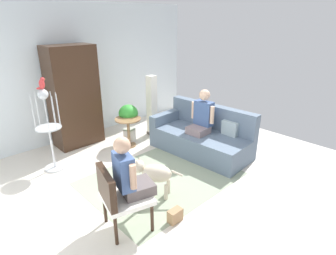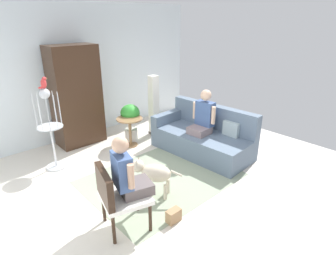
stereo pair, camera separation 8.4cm
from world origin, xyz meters
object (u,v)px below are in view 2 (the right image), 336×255
at_px(person_on_armchair, 127,172).
at_px(parrot, 44,83).
at_px(person_on_couch, 203,116).
at_px(column_lamp, 154,106).
at_px(dog, 153,173).
at_px(handbag, 174,216).
at_px(armchair, 116,194).
at_px(bird_cage_stand, 50,127).
at_px(round_end_table, 130,127).
at_px(armoire_cabinet, 76,96).
at_px(couch, 203,137).
at_px(potted_plant, 130,119).

relative_size(person_on_armchair, parrot, 4.18).
bearing_deg(person_on_couch, column_lamp, 93.93).
height_order(dog, parrot, parrot).
relative_size(person_on_armchair, handbag, 3.99).
bearing_deg(column_lamp, parrot, 179.89).
bearing_deg(armchair, person_on_couch, 16.41).
bearing_deg(parrot, dog, -67.68).
bearing_deg(bird_cage_stand, armchair, -91.08).
xyz_separation_m(parrot, column_lamp, (2.33, -0.00, -0.88)).
relative_size(armchair, handbag, 4.42).
bearing_deg(armchair, handbag, -32.10).
bearing_deg(round_end_table, person_on_armchair, -125.78).
bearing_deg(dog, armchair, -161.38).
height_order(person_on_armchair, bird_cage_stand, bird_cage_stand).
height_order(column_lamp, armoire_cabinet, armoire_cabinet).
bearing_deg(handbag, armchair, 147.90).
xyz_separation_m(person_on_couch, person_on_armchair, (-2.33, -0.77, 0.01)).
bearing_deg(couch, armoire_cabinet, 127.46).
distance_m(couch, armoire_cabinet, 2.75).
bearing_deg(bird_cage_stand, potted_plant, 0.67).
bearing_deg(couch, dog, -164.12).
relative_size(dog, column_lamp, 0.50).
height_order(couch, handbag, couch).
height_order(couch, armoire_cabinet, armoire_cabinet).
height_order(person_on_couch, armoire_cabinet, armoire_cabinet).
xyz_separation_m(person_on_couch, potted_plant, (-0.74, 1.42, -0.26)).
bearing_deg(column_lamp, round_end_table, -169.01).
relative_size(dog, parrot, 3.56).
bearing_deg(bird_cage_stand, couch, -28.95).
relative_size(couch, bird_cage_stand, 1.38).
relative_size(dog, handbag, 3.40).
relative_size(potted_plant, column_lamp, 0.61).
bearing_deg(parrot, couch, -29.08).
bearing_deg(armchair, person_on_armchair, -15.50).
distance_m(round_end_table, armoire_cabinet, 1.28).
bearing_deg(couch, bird_cage_stand, 151.05).
bearing_deg(person_on_couch, dog, -164.69).
bearing_deg(armchair, column_lamp, 41.77).
height_order(couch, person_on_armchair, person_on_armchair).
relative_size(armchair, bird_cage_stand, 0.60).
xyz_separation_m(dog, potted_plant, (0.92, 1.88, 0.14)).
xyz_separation_m(armchair, round_end_table, (1.59, 1.97, -0.11)).
relative_size(couch, handbag, 10.11).
bearing_deg(parrot, column_lamp, -0.11).
xyz_separation_m(column_lamp, armoire_cabinet, (-1.48, 0.74, 0.35)).
height_order(person_on_couch, parrot, parrot).
height_order(potted_plant, handbag, potted_plant).
height_order(armchair, person_on_couch, person_on_couch).
distance_m(potted_plant, handbag, 2.81).
distance_m(dog, armoire_cabinet, 2.68).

